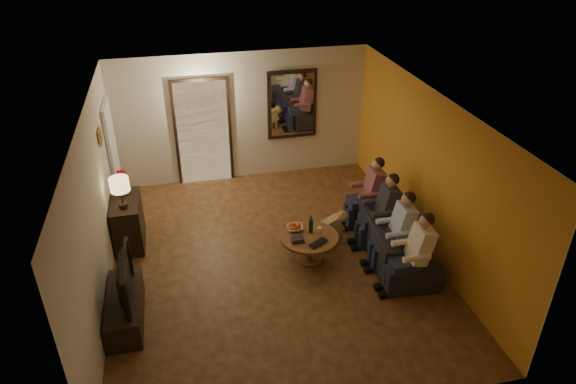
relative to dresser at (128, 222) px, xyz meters
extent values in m
cube|color=#412711|center=(2.25, -1.00, -0.41)|extent=(5.00, 6.00, 0.01)
cube|color=white|center=(2.25, -1.00, 2.19)|extent=(5.00, 6.00, 0.01)
cube|color=beige|center=(2.25, 2.00, 0.89)|extent=(5.00, 0.02, 2.60)
cube|color=beige|center=(2.25, -4.00, 0.89)|extent=(5.00, 0.02, 2.60)
cube|color=beige|center=(-0.25, -1.00, 0.89)|extent=(0.02, 6.00, 2.60)
cube|color=beige|center=(4.75, -1.00, 0.89)|extent=(0.02, 6.00, 2.60)
cube|color=orange|center=(4.74, -1.00, 0.89)|extent=(0.01, 6.00, 2.60)
cube|color=#FFE0A5|center=(1.45, 1.98, 0.64)|extent=(1.00, 0.06, 2.10)
cube|color=black|center=(1.45, 1.97, 0.64)|extent=(1.12, 0.04, 2.22)
cube|color=silver|center=(1.70, 1.98, 0.49)|extent=(0.45, 0.03, 1.70)
cube|color=black|center=(3.25, 1.96, 1.09)|extent=(1.00, 0.05, 1.40)
cube|color=white|center=(3.25, 1.93, 1.09)|extent=(0.86, 0.02, 1.26)
cube|color=white|center=(-0.21, 1.30, 0.61)|extent=(0.06, 0.85, 2.04)
cube|color=#B28C33|center=(-0.22, 0.30, 1.44)|extent=(0.03, 0.28, 0.24)
cube|color=brown|center=(-0.21, 0.30, 1.44)|extent=(0.01, 0.22, 0.18)
cube|color=black|center=(0.00, 0.00, 0.00)|extent=(0.45, 0.93, 0.82)
cube|color=black|center=(0.00, -1.88, -0.20)|extent=(0.45, 1.25, 0.42)
imported|color=black|center=(0.00, -1.88, 0.30)|extent=(1.04, 0.14, 0.60)
imported|color=black|center=(4.18, -1.25, -0.09)|extent=(2.25, 1.05, 0.64)
cylinder|color=brown|center=(2.80, -1.11, -0.19)|extent=(0.96, 0.96, 0.45)
imported|color=white|center=(2.62, -0.89, 0.07)|extent=(0.26, 0.26, 0.06)
cylinder|color=silver|center=(2.98, -1.06, 0.09)|extent=(0.06, 0.06, 0.10)
imported|color=black|center=(2.90, -1.39, 0.05)|extent=(0.39, 0.35, 0.03)
camera|label=1|loc=(0.97, -7.53, 4.61)|focal=32.00mm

